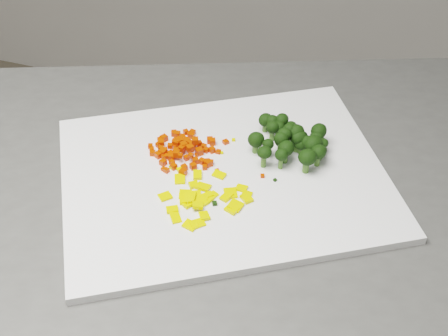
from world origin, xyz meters
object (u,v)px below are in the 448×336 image
(pepper_pile, at_px, (206,197))
(broccoli_pile, at_px, (289,133))
(carrot_pile, at_px, (182,146))
(cutting_board, at_px, (224,176))

(pepper_pile, bearing_deg, broccoli_pile, 62.09)
(pepper_pile, distance_m, broccoli_pile, 0.17)
(carrot_pile, distance_m, broccoli_pile, 0.16)
(cutting_board, relative_size, pepper_pile, 3.88)
(pepper_pile, height_order, broccoli_pile, broccoli_pile)
(broccoli_pile, bearing_deg, pepper_pile, -117.91)
(pepper_pile, xyz_separation_m, broccoli_pile, (0.08, 0.15, 0.02))
(cutting_board, bearing_deg, carrot_pile, 163.10)
(broccoli_pile, bearing_deg, cutting_board, -130.73)
(cutting_board, relative_size, carrot_pile, 4.50)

